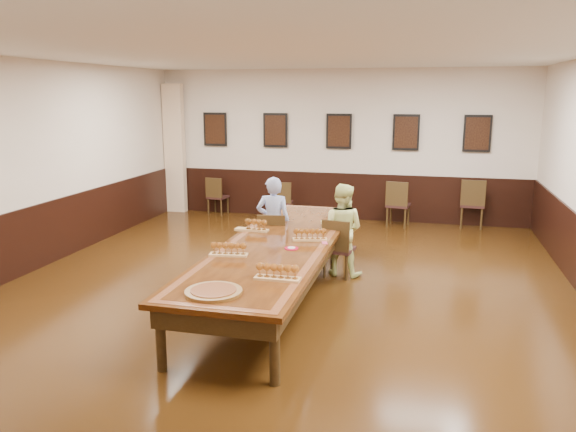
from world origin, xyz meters
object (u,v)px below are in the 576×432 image
(conference_table, at_px, (279,252))
(person_man, at_px, (273,223))
(carved_platter, at_px, (214,292))
(spare_chair_c, at_px, (398,203))
(person_woman, at_px, (341,230))
(chair_man, at_px, (273,241))
(spare_chair_b, at_px, (283,201))
(chair_woman, at_px, (339,247))
(spare_chair_d, at_px, (472,203))
(spare_chair_a, at_px, (218,196))

(conference_table, bearing_deg, person_man, 108.88)
(carved_platter, bearing_deg, spare_chair_c, 77.69)
(person_woman, bearing_deg, chair_man, 10.32)
(spare_chair_b, bearing_deg, person_man, 95.62)
(chair_woman, xyz_separation_m, spare_chair_d, (2.13, 3.77, 0.06))
(spare_chair_a, distance_m, spare_chair_b, 1.62)
(person_woman, relative_size, conference_table, 0.28)
(chair_man, distance_m, carved_platter, 3.19)
(spare_chair_a, relative_size, person_woman, 0.61)
(chair_man, distance_m, person_woman, 1.09)
(spare_chair_d, bearing_deg, chair_woman, 63.35)
(spare_chair_b, bearing_deg, spare_chair_a, -16.98)
(chair_woman, distance_m, carved_platter, 3.20)
(chair_man, bearing_deg, spare_chair_a, -66.18)
(chair_man, relative_size, spare_chair_d, 0.90)
(chair_woman, height_order, person_woman, person_woman)
(chair_man, distance_m, spare_chair_d, 4.89)
(person_man, bearing_deg, spare_chair_b, -86.39)
(chair_man, xyz_separation_m, spare_chair_d, (3.18, 3.71, 0.05))
(person_woman, bearing_deg, person_man, 5.22)
(spare_chair_d, bearing_deg, spare_chair_c, 13.32)
(spare_chair_a, relative_size, spare_chair_b, 0.99)
(chair_woman, distance_m, conference_table, 1.23)
(spare_chair_c, relative_size, conference_table, 0.19)
(chair_man, height_order, spare_chair_a, chair_man)
(spare_chair_b, distance_m, conference_table, 4.59)
(person_woman, bearing_deg, spare_chair_c, -92.19)
(spare_chair_b, distance_m, person_man, 3.35)
(spare_chair_c, bearing_deg, spare_chair_d, -161.41)
(spare_chair_a, height_order, carved_platter, spare_chair_a)
(spare_chair_c, height_order, person_man, person_man)
(spare_chair_a, bearing_deg, chair_woman, 139.07)
(chair_man, bearing_deg, spare_chair_b, -86.49)
(spare_chair_a, bearing_deg, spare_chair_b, 176.47)
(chair_woman, height_order, spare_chair_a, chair_woman)
(spare_chair_b, height_order, person_woman, person_woman)
(chair_man, distance_m, spare_chair_b, 3.43)
(spare_chair_c, height_order, spare_chair_d, spare_chair_d)
(chair_man, bearing_deg, carved_platter, 86.53)
(chair_man, relative_size, person_woman, 0.65)
(person_woman, height_order, carved_platter, person_woman)
(chair_man, relative_size, person_man, 0.63)
(chair_man, distance_m, person_man, 0.29)
(spare_chair_c, distance_m, conference_table, 4.72)
(person_man, bearing_deg, spare_chair_d, -139.96)
(spare_chair_b, xyz_separation_m, person_woman, (1.77, -3.33, 0.26))
(chair_man, height_order, spare_chair_c, spare_chair_c)
(conference_table, bearing_deg, chair_woman, 57.61)
(chair_woman, relative_size, conference_table, 0.18)
(spare_chair_d, distance_m, carved_platter, 7.46)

